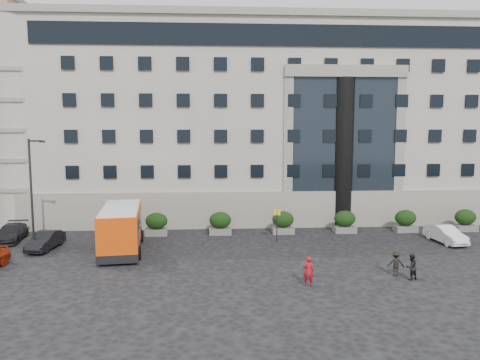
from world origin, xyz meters
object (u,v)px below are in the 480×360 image
Objects in this scene: red_truck at (23,203)px; bus_stop_sign at (277,220)px; hedge_c at (283,222)px; pedestrian_b at (411,267)px; hedge_e at (405,221)px; parked_car_b at (45,241)px; parked_car_d at (89,210)px; hedge_a at (156,224)px; pedestrian_a at (308,271)px; hedge_b at (220,223)px; minibus at (121,227)px; street_lamp at (32,191)px; parked_car_c at (11,233)px; hedge_f at (465,220)px; hedge_d at (345,221)px; white_taxi at (445,234)px; pedestrian_c at (396,263)px.

bus_stop_sign is at bearing -20.14° from red_truck.
pedestrian_b is at bearing -65.15° from hedge_c.
hedge_c is 1.00× the size of hedge_e.
hedge_c reaches higher than parked_car_b.
parked_car_b is at bearing -81.42° from parked_car_d.
hedge_a is 1.21× the size of pedestrian_b.
hedge_b is at bearing -63.56° from pedestrian_a.
hedge_e is 28.58m from parked_car_b.
red_truck is 1.43× the size of parked_car_b.
hedge_a is at bearing -38.97° from parked_car_d.
minibus is at bearing -169.99° from bus_stop_sign.
pedestrian_a is at bearing -24.20° from street_lamp.
hedge_a is 15.37m from red_truck.
parked_car_c is (-21.44, -1.32, -0.29)m from hedge_c.
minibus is 14.26m from pedestrian_a.
red_truck reaches higher than hedge_a.
red_truck reaches higher than bus_stop_sign.
minibus is (-1.92, -4.82, 0.81)m from hedge_a.
hedge_f is at bearing 0.00° from hedge_e.
hedge_c reaches higher than pedestrian_a.
hedge_b is 1.09× the size of pedestrian_a.
minibus is at bearing -1.48° from parked_car_b.
hedge_b reaches higher than pedestrian_b.
hedge_d is 30.00m from red_truck.
hedge_a is 22.64m from white_taxi.
hedge_a is at bearing 34.95° from parked_car_b.
hedge_e and hedge_f have the same top height.
minibus is 4.64× the size of pedestrian_a.
parked_car_d is (0.00, 12.19, 0.03)m from parked_car_b.
pedestrian_b is (23.96, -7.34, -3.61)m from street_lamp.
bus_stop_sign reaches higher than parked_car_d.
bus_stop_sign reaches higher than pedestrian_c.
parked_car_b is (-5.58, 0.83, -1.09)m from minibus.
pedestrian_b is at bearing -37.15° from hedge_a.
hedge_d is at bearing -107.19° from pedestrian_b.
hedge_b is 17.54m from white_taxi.
hedge_b is at bearing 180.00° from hedge_d.
hedge_a is 0.33× the size of red_truck.
hedge_e is 1.21× the size of pedestrian_c.
minibus is at bearing -0.15° from street_lamp.
hedge_d is at bearing 0.00° from hedge_c.
pedestrian_b is at bearing -88.01° from hedge_d.
pedestrian_c reaches higher than parked_car_d.
hedge_d reaches higher than pedestrian_c.
pedestrian_a is 1.11× the size of pedestrian_b.
parked_car_d is at bearing -43.98° from pedestrian_a.
pedestrian_a is at bearing -19.97° from parked_car_b.
parked_car_d is (0.44, 13.00, -3.70)m from street_lamp.
minibus reaches higher than pedestrian_a.
red_truck is (-23.87, 7.38, 0.58)m from hedge_c.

